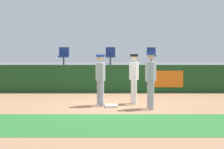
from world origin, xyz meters
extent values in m
plane|color=#936B4C|center=(0.00, 0.00, 0.00)|extent=(60.00, 60.00, 0.00)
cube|color=#26662B|center=(0.00, -2.90, 0.00)|extent=(18.00, 2.80, 0.01)
cube|color=white|center=(0.01, -0.20, 0.04)|extent=(0.40, 0.40, 0.08)
cylinder|color=white|center=(0.76, 0.62, 0.42)|extent=(0.14, 0.14, 0.85)
cylinder|color=white|center=(0.80, 0.32, 0.42)|extent=(0.14, 0.14, 0.85)
cylinder|color=white|center=(0.78, 0.47, 1.15)|extent=(0.37, 0.37, 0.60)
sphere|color=beige|center=(0.78, 0.47, 1.61)|extent=(0.22, 0.22, 0.22)
cube|color=black|center=(0.78, 0.47, 1.69)|extent=(0.26, 0.26, 0.08)
cylinder|color=white|center=(0.75, 0.66, 1.17)|extent=(0.09, 0.09, 0.56)
cylinder|color=white|center=(0.81, 0.27, 1.17)|extent=(0.09, 0.09, 0.56)
ellipsoid|color=brown|center=(0.85, 0.68, 0.93)|extent=(0.15, 0.22, 0.28)
cylinder|color=#9EA3AD|center=(-0.41, 0.24, 0.42)|extent=(0.14, 0.14, 0.84)
cylinder|color=#9EA3AD|center=(-0.31, -0.05, 0.42)|extent=(0.14, 0.14, 0.84)
cylinder|color=#9EA3AD|center=(-0.36, 0.09, 1.14)|extent=(0.42, 0.42, 0.60)
sphere|color=tan|center=(-0.36, 0.09, 1.61)|extent=(0.22, 0.22, 0.22)
cube|color=#193899|center=(-0.36, 0.09, 1.68)|extent=(0.30, 0.30, 0.08)
cylinder|color=#9EA3AD|center=(-0.43, 0.28, 1.16)|extent=(0.09, 0.09, 0.56)
cylinder|color=#9EA3AD|center=(-0.30, -0.09, 1.16)|extent=(0.09, 0.09, 0.56)
cylinder|color=#9EA3AD|center=(1.23, -0.39, 0.44)|extent=(0.15, 0.15, 0.89)
cylinder|color=#9EA3AD|center=(1.27, -0.71, 0.44)|extent=(0.15, 0.15, 0.89)
cylinder|color=#9EA3AD|center=(1.25, -0.55, 1.20)|extent=(0.38, 0.38, 0.62)
sphere|color=tan|center=(1.25, -0.55, 1.69)|extent=(0.23, 0.23, 0.23)
cube|color=#193899|center=(1.25, -0.55, 1.76)|extent=(0.27, 0.27, 0.08)
cylinder|color=#9EA3AD|center=(1.22, -0.34, 1.22)|extent=(0.09, 0.09, 0.58)
cylinder|color=#9EA3AD|center=(1.27, -0.76, 1.22)|extent=(0.09, 0.09, 0.58)
cube|color=#19471E|center=(0.00, 3.79, 0.60)|extent=(18.00, 0.24, 1.21)
cube|color=orange|center=(2.35, 3.67, 0.60)|extent=(1.50, 0.02, 0.72)
cube|color=#59595E|center=(0.00, 6.36, 0.57)|extent=(18.00, 4.80, 1.14)
cylinder|color=#4C4C51|center=(-2.26, 5.16, 1.34)|extent=(0.08, 0.08, 0.40)
cube|color=navy|center=(-2.26, 5.16, 1.54)|extent=(0.47, 0.44, 0.08)
cube|color=navy|center=(-2.26, 5.35, 1.78)|extent=(0.47, 0.06, 0.40)
cylinder|color=#4C4C51|center=(-0.07, 6.96, 1.34)|extent=(0.08, 0.08, 0.40)
cube|color=navy|center=(-0.07, 6.96, 1.54)|extent=(0.45, 0.44, 0.08)
cube|color=navy|center=(-0.07, 7.15, 1.78)|extent=(0.45, 0.06, 0.40)
cylinder|color=#4C4C51|center=(-0.05, 5.16, 1.34)|extent=(0.08, 0.08, 0.40)
cube|color=navy|center=(-0.05, 5.16, 1.54)|extent=(0.46, 0.44, 0.08)
cube|color=navy|center=(-0.05, 5.35, 1.78)|extent=(0.46, 0.06, 0.40)
cylinder|color=#4C4C51|center=(2.08, 6.96, 1.34)|extent=(0.08, 0.08, 0.40)
cube|color=navy|center=(2.08, 6.96, 1.54)|extent=(0.45, 0.44, 0.08)
cube|color=navy|center=(2.08, 7.15, 1.78)|extent=(0.45, 0.06, 0.40)
camera|label=1|loc=(0.03, -12.02, 1.91)|focal=58.53mm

